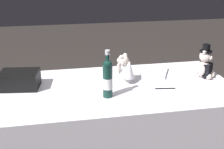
% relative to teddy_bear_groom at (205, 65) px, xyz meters
% --- Properties ---
extents(reception_table, '(1.85, 0.90, 0.73)m').
position_rel_teddy_bear_groom_xyz_m(reception_table, '(0.77, 0.05, -0.47)').
color(reception_table, white).
rests_on(reception_table, ground_plane).
extents(teddy_bear_groom, '(0.15, 0.14, 0.28)m').
position_rel_teddy_bear_groom_xyz_m(teddy_bear_groom, '(0.00, 0.00, 0.00)').
color(teddy_bear_groom, beige).
rests_on(teddy_bear_groom, reception_table).
extents(teddy_bear_bride, '(0.20, 0.19, 0.23)m').
position_rel_teddy_bear_groom_xyz_m(teddy_bear_bride, '(0.66, -0.02, -0.01)').
color(teddy_bear_bride, white).
rests_on(teddy_bear_bride, reception_table).
extents(champagne_bottle, '(0.07, 0.07, 0.34)m').
position_rel_teddy_bear_groom_xyz_m(champagne_bottle, '(0.83, 0.21, 0.03)').
color(champagne_bottle, '#12332C').
rests_on(champagne_bottle, reception_table).
extents(signing_pen, '(0.16, 0.03, 0.01)m').
position_rel_teddy_bear_groom_xyz_m(signing_pen, '(0.39, 0.17, -0.10)').
color(signing_pen, black).
rests_on(signing_pen, reception_table).
extents(gift_case_black, '(0.30, 0.23, 0.13)m').
position_rel_teddy_bear_groom_xyz_m(gift_case_black, '(1.45, -0.06, -0.04)').
color(gift_case_black, black).
rests_on(gift_case_black, reception_table).
extents(guestbook, '(0.30, 0.32, 0.02)m').
position_rel_teddy_bear_groom_xyz_m(guestbook, '(0.37, -0.16, -0.10)').
color(guestbook, white).
rests_on(guestbook, reception_table).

